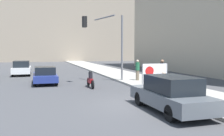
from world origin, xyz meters
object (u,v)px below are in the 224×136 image
(motorcycle_on_road, at_px, (90,80))
(jogger_on_sidewalk, at_px, (162,72))
(car_on_road_midblock, at_px, (22,68))
(pedestrian_behind, at_px, (138,70))
(seated_protester, at_px, (164,81))
(protest_banner, at_px, (155,74))
(car_on_road_nearest, at_px, (45,75))
(parked_car_curbside, at_px, (170,94))
(traffic_light_pole, at_px, (108,35))

(motorcycle_on_road, bearing_deg, jogger_on_sidewalk, -9.62)
(car_on_road_midblock, bearing_deg, pedestrian_behind, -43.24)
(seated_protester, xyz_separation_m, motorcycle_on_road, (-3.53, 4.15, -0.28))
(protest_banner, height_order, car_on_road_midblock, protest_banner)
(seated_protester, height_order, car_on_road_nearest, seated_protester)
(seated_protester, height_order, parked_car_curbside, parked_car_curbside)
(car_on_road_midblock, distance_m, motorcycle_on_road, 12.06)
(seated_protester, bearing_deg, car_on_road_nearest, 121.57)
(protest_banner, distance_m, car_on_road_midblock, 15.54)
(parked_car_curbside, bearing_deg, car_on_road_midblock, 110.34)
(motorcycle_on_road, bearing_deg, pedestrian_behind, 23.69)
(car_on_road_nearest, bearing_deg, traffic_light_pole, -9.40)
(seated_protester, distance_m, parked_car_curbside, 4.07)
(car_on_road_midblock, bearing_deg, protest_banner, -52.71)
(jogger_on_sidewalk, bearing_deg, car_on_road_midblock, -62.77)
(protest_banner, height_order, car_on_road_nearest, protest_banner)
(pedestrian_behind, bearing_deg, jogger_on_sidewalk, 53.41)
(car_on_road_nearest, height_order, motorcycle_on_road, car_on_road_nearest)
(seated_protester, xyz_separation_m, car_on_road_midblock, (-8.67, 15.06, -0.05))
(pedestrian_behind, xyz_separation_m, protest_banner, (-0.13, -3.39, -0.04))
(seated_protester, height_order, motorcycle_on_road, seated_protester)
(protest_banner, relative_size, parked_car_curbside, 0.42)
(jogger_on_sidewalk, xyz_separation_m, traffic_light_pole, (-3.23, 3.09, 2.75))
(car_on_road_nearest, relative_size, motorcycle_on_road, 2.06)
(jogger_on_sidewalk, bearing_deg, motorcycle_on_road, -23.57)
(jogger_on_sidewalk, height_order, protest_banner, jogger_on_sidewalk)
(protest_banner, height_order, parked_car_curbside, protest_banner)
(parked_car_curbside, relative_size, car_on_road_nearest, 1.11)
(seated_protester, relative_size, jogger_on_sidewalk, 0.68)
(seated_protester, distance_m, car_on_road_nearest, 9.72)
(parked_car_curbside, xyz_separation_m, motorcycle_on_road, (-1.81, 7.84, -0.23))
(traffic_light_pole, relative_size, car_on_road_midblock, 1.17)
(jogger_on_sidewalk, relative_size, parked_car_curbside, 0.38)
(car_on_road_nearest, bearing_deg, parked_car_curbside, -66.08)
(car_on_road_nearest, distance_m, car_on_road_midblock, 8.16)
(car_on_road_midblock, bearing_deg, traffic_light_pole, -50.84)
(jogger_on_sidewalk, height_order, car_on_road_nearest, jogger_on_sidewalk)
(traffic_light_pole, height_order, car_on_road_nearest, traffic_light_pole)
(pedestrian_behind, relative_size, protest_banner, 0.87)
(pedestrian_behind, relative_size, parked_car_curbside, 0.36)
(car_on_road_nearest, bearing_deg, pedestrian_behind, -8.44)
(traffic_light_pole, height_order, motorcycle_on_road, traffic_light_pole)
(car_on_road_nearest, height_order, car_on_road_midblock, car_on_road_midblock)
(pedestrian_behind, bearing_deg, traffic_light_pole, -58.34)
(pedestrian_behind, xyz_separation_m, motorcycle_on_road, (-4.41, -1.93, -0.49))
(seated_protester, bearing_deg, protest_banner, 63.81)
(pedestrian_behind, height_order, protest_banner, pedestrian_behind)
(parked_car_curbside, xyz_separation_m, car_on_road_midblock, (-6.95, 18.75, -0.00))
(parked_car_curbside, height_order, car_on_road_midblock, parked_car_curbside)
(jogger_on_sidewalk, bearing_deg, protest_banner, 19.01)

